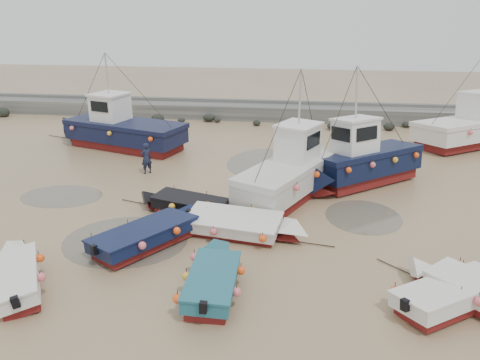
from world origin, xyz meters
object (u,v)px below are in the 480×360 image
object	(u,v)px
cabin_boat_3	(474,126)
person	(147,173)
dinghy_4	(183,202)
dinghy_2	(213,275)
dinghy_0	(21,271)
cabin_boat_0	(118,129)
dinghy_6	(476,290)
dinghy_1	(152,232)
dinghy_3	(463,290)
dinghy_5	(242,223)
cabin_boat_1	(293,170)
cabin_boat_2	(359,161)

from	to	relation	value
cabin_boat_3	person	size ratio (longest dim) A/B	5.40
dinghy_4	dinghy_2	bearing A→B (deg)	-139.22
dinghy_0	cabin_boat_0	bearing A→B (deg)	69.69
dinghy_2	dinghy_6	size ratio (longest dim) A/B	1.15
dinghy_6	cabin_boat_3	xyz separation A→B (m)	(5.88, 19.88, 0.77)
dinghy_1	cabin_boat_0	distance (m)	14.99
person	dinghy_4	bearing A→B (deg)	79.29
dinghy_1	cabin_boat_3	world-z (taller)	cabin_boat_3
dinghy_3	dinghy_5	bearing A→B (deg)	-152.48
dinghy_3	cabin_boat_0	world-z (taller)	cabin_boat_0
dinghy_4	cabin_boat_3	size ratio (longest dim) A/B	0.58
dinghy_0	person	world-z (taller)	dinghy_0
dinghy_4	cabin_boat_1	xyz separation A→B (m)	(4.88, 2.91, 0.79)
dinghy_2	dinghy_3	size ratio (longest dim) A/B	1.00
dinghy_0	dinghy_1	bearing A→B (deg)	14.79
person	dinghy_2	bearing A→B (deg)	73.85
cabin_boat_0	cabin_boat_3	size ratio (longest dim) A/B	1.17
dinghy_5	cabin_boat_0	bearing A→B (deg)	-130.90
dinghy_1	cabin_boat_0	bearing A→B (deg)	150.82
cabin_boat_3	dinghy_3	bearing A→B (deg)	-52.08
dinghy_3	cabin_boat_1	xyz separation A→B (m)	(-5.63, 8.64, 0.80)
dinghy_3	cabin_boat_2	xyz separation A→B (m)	(-2.26, 10.61, 0.83)
dinghy_1	cabin_boat_2	xyz separation A→B (m)	(8.69, 8.01, 0.83)
dinghy_3	person	xyz separation A→B (m)	(-14.02, 10.90, -0.54)
dinghy_0	dinghy_1	size ratio (longest dim) A/B	0.87
dinghy_0	cabin_boat_1	size ratio (longest dim) A/B	0.54
dinghy_0	cabin_boat_0	xyz separation A→B (m)	(-3.38, 16.91, 0.74)
dinghy_5	cabin_boat_2	world-z (taller)	cabin_boat_2
dinghy_6	dinghy_2	bearing A→B (deg)	134.95
dinghy_0	cabin_boat_2	bearing A→B (deg)	12.13
cabin_boat_3	dinghy_6	bearing A→B (deg)	-51.04
cabin_boat_1	cabin_boat_3	bearing A→B (deg)	68.26
cabin_boat_3	person	xyz separation A→B (m)	(-20.33, -9.08, -1.32)
dinghy_1	dinghy_6	xyz separation A→B (m)	(11.38, -2.51, 0.01)
dinghy_1	dinghy_5	bearing A→B (deg)	54.36
dinghy_4	person	size ratio (longest dim) A/B	3.11
cabin_boat_1	dinghy_5	bearing A→B (deg)	-86.89
dinghy_1	dinghy_6	world-z (taller)	same
dinghy_3	dinghy_1	bearing A→B (deg)	-138.55
cabin_boat_3	person	bearing A→B (deg)	-100.50
dinghy_2	dinghy_6	world-z (taller)	same
dinghy_3	cabin_boat_3	distance (m)	20.96
dinghy_2	cabin_boat_0	xyz separation A→B (m)	(-9.82, 16.21, 0.74)
cabin_boat_1	dinghy_4	bearing A→B (deg)	-124.48
dinghy_3	person	distance (m)	17.77
cabin_boat_2	person	size ratio (longest dim) A/B	4.42
dinghy_5	dinghy_6	size ratio (longest dim) A/B	1.28
cabin_boat_2	person	world-z (taller)	cabin_boat_2
cabin_boat_2	cabin_boat_0	bearing A→B (deg)	31.51
dinghy_2	person	bearing A→B (deg)	116.49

